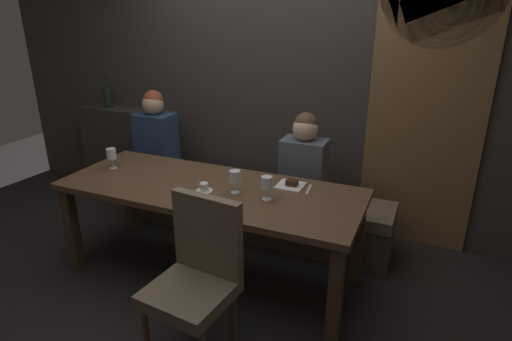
{
  "coord_description": "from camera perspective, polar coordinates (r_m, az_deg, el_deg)",
  "views": [
    {
      "loc": [
        1.42,
        -2.46,
        1.95
      ],
      "look_at": [
        0.29,
        0.19,
        0.84
      ],
      "focal_mm": 29.9,
      "sensor_mm": 36.0,
      "label": 1
    }
  ],
  "objects": [
    {
      "name": "back_counter",
      "position": [
        4.82,
        -16.27,
        2.4
      ],
      "size": [
        1.1,
        0.28,
        0.95
      ],
      "primitive_type": "cube",
      "color": "#2F2B29",
      "rests_on": "ground"
    },
    {
      "name": "dining_table",
      "position": [
        3.12,
        -6.21,
        -3.62
      ],
      "size": [
        2.2,
        0.84,
        0.74
      ],
      "color": "#493422",
      "rests_on": "ground"
    },
    {
      "name": "ground",
      "position": [
        3.45,
        -5.77,
        -13.53
      ],
      "size": [
        9.0,
        9.0,
        0.0
      ],
      "primitive_type": "plane",
      "color": "black"
    },
    {
      "name": "espresso_cup",
      "position": [
        3.0,
        -6.95,
        -2.35
      ],
      "size": [
        0.12,
        0.12,
        0.06
      ],
      "color": "white",
      "rests_on": "dining_table"
    },
    {
      "name": "wine_glass_end_left",
      "position": [
        3.57,
        -18.77,
        2.0
      ],
      "size": [
        0.08,
        0.08,
        0.16
      ],
      "color": "silver",
      "rests_on": "dining_table"
    },
    {
      "name": "wine_glass_near_right",
      "position": [
        2.82,
        1.46,
        -1.73
      ],
      "size": [
        0.08,
        0.08,
        0.16
      ],
      "color": "silver",
      "rests_on": "dining_table"
    },
    {
      "name": "fork_on_table",
      "position": [
        3.04,
        7.07,
        -2.52
      ],
      "size": [
        0.03,
        0.17,
        0.01
      ],
      "primitive_type": "cube",
      "rotation": [
        0.0,
        0.0,
        0.11
      ],
      "color": "silver",
      "rests_on": "dining_table"
    },
    {
      "name": "wine_bottle_dark_red",
      "position": [
        4.8,
        -19.21,
        9.36
      ],
      "size": [
        0.08,
        0.08,
        0.33
      ],
      "color": "black",
      "rests_on": "back_counter"
    },
    {
      "name": "diner_redhead",
      "position": [
        4.13,
        -13.27,
        4.69
      ],
      "size": [
        0.36,
        0.24,
        0.79
      ],
      "color": "navy",
      "rests_on": "banquette_bench"
    },
    {
      "name": "back_wall_tiled",
      "position": [
        3.97,
        2.17,
        14.55
      ],
      "size": [
        6.0,
        0.12,
        3.0
      ],
      "primitive_type": "cube",
      "color": "#383330",
      "rests_on": "ground"
    },
    {
      "name": "dessert_plate",
      "position": [
        3.08,
        4.71,
        -1.87
      ],
      "size": [
        0.19,
        0.19,
        0.05
      ],
      "color": "white",
      "rests_on": "dining_table"
    },
    {
      "name": "diner_bearded",
      "position": [
        3.47,
        6.44,
        1.46
      ],
      "size": [
        0.36,
        0.24,
        0.73
      ],
      "color": "#4C515B",
      "rests_on": "banquette_bench"
    },
    {
      "name": "arched_door",
      "position": [
        3.65,
        22.19,
        10.33
      ],
      "size": [
        0.9,
        0.05,
        2.55
      ],
      "color": "brown",
      "rests_on": "ground"
    },
    {
      "name": "wine_glass_center_front",
      "position": [
        2.93,
        -2.83,
        -0.95
      ],
      "size": [
        0.08,
        0.08,
        0.16
      ],
      "color": "silver",
      "rests_on": "dining_table"
    },
    {
      "name": "banquette_bench",
      "position": [
        3.87,
        -0.9,
        -5.36
      ],
      "size": [
        2.5,
        0.44,
        0.45
      ],
      "color": "#4A3C2E",
      "rests_on": "ground"
    },
    {
      "name": "chair_near_side",
      "position": [
        2.49,
        -7.86,
        -13.21
      ],
      "size": [
        0.49,
        0.49,
        0.98
      ],
      "color": "brown",
      "rests_on": "ground"
    }
  ]
}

